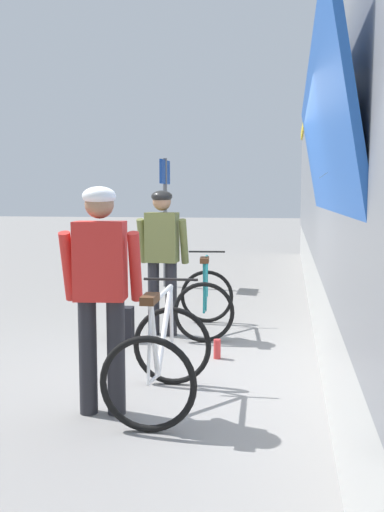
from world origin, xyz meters
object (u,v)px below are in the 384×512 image
(cyclist_near_in_red, at_px, (101,280))
(water_bottle_near_the_bikes, at_px, (217,349))
(bicycle_far_teal, at_px, (205,300))
(platform_sign_post, at_px, (165,200))
(backpack_on_platform, at_px, (121,324))
(cyclist_far_in_olive, at_px, (162,249))
(bicycle_near_white, at_px, (161,357))

(cyclist_near_in_red, height_order, water_bottle_near_the_bikes, cyclist_near_in_red)
(water_bottle_near_the_bikes, bearing_deg, cyclist_near_in_red, -113.28)
(bicycle_far_teal, distance_m, platform_sign_post, 3.79)
(bicycle_far_teal, bearing_deg, water_bottle_near_the_bikes, -75.05)
(platform_sign_post, bearing_deg, backpack_on_platform, -84.59)
(backpack_on_platform, bearing_deg, cyclist_near_in_red, -81.03)
(water_bottle_near_the_bikes, xyz_separation_m, platform_sign_post, (-1.58, 4.46, 1.52))
(cyclist_near_in_red, distance_m, backpack_on_platform, 2.34)
(bicycle_far_teal, xyz_separation_m, platform_sign_post, (-1.28, 3.35, 1.22))
(cyclist_far_in_olive, bearing_deg, bicycle_far_teal, 25.29)
(water_bottle_near_the_bikes, height_order, platform_sign_post, platform_sign_post)
(bicycle_near_white, height_order, platform_sign_post, platform_sign_post)
(cyclist_near_in_red, xyz_separation_m, bicycle_far_teal, (0.39, 2.71, -0.65))
(cyclist_near_in_red, xyz_separation_m, backpack_on_platform, (-0.52, 2.12, -0.85))
(platform_sign_post, bearing_deg, bicycle_near_white, -77.37)
(bicycle_near_white, xyz_separation_m, water_bottle_near_the_bikes, (0.27, 1.38, -0.30))
(cyclist_far_in_olive, relative_size, water_bottle_near_the_bikes, 8.69)
(cyclist_far_in_olive, height_order, backpack_on_platform, cyclist_far_in_olive)
(water_bottle_near_the_bikes, distance_m, platform_sign_post, 4.97)
(bicycle_far_teal, xyz_separation_m, water_bottle_near_the_bikes, (0.30, -1.11, -0.30))
(cyclist_far_in_olive, distance_m, bicycle_near_white, 2.40)
(cyclist_near_in_red, height_order, backpack_on_platform, cyclist_near_in_red)
(cyclist_near_in_red, bearing_deg, bicycle_far_teal, 81.75)
(backpack_on_platform, relative_size, water_bottle_near_the_bikes, 1.97)
(backpack_on_platform, relative_size, platform_sign_post, 0.17)
(water_bottle_near_the_bikes, bearing_deg, bicycle_far_teal, 104.95)
(cyclist_far_in_olive, distance_m, platform_sign_post, 3.72)
(cyclist_near_in_red, relative_size, water_bottle_near_the_bikes, 8.69)
(cyclist_far_in_olive, xyz_separation_m, water_bottle_near_the_bikes, (0.79, -0.87, -0.95))
(cyclist_far_in_olive, bearing_deg, backpack_on_platform, -139.70)
(cyclist_near_in_red, height_order, bicycle_near_white, cyclist_near_in_red)
(bicycle_near_white, distance_m, water_bottle_near_the_bikes, 1.43)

